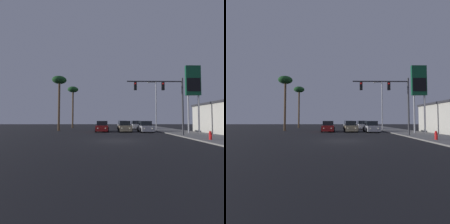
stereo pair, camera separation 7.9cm
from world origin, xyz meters
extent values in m
plane|color=black|center=(0.00, 0.00, 0.00)|extent=(120.00, 120.00, 0.00)
cube|color=gray|center=(9.50, 10.00, 0.06)|extent=(5.00, 60.00, 0.12)
cube|color=slate|center=(1.96, 20.24, 0.58)|extent=(1.92, 4.25, 0.80)
cube|color=black|center=(1.96, 20.39, 1.33)|extent=(1.66, 2.05, 0.70)
cylinder|color=black|center=(1.06, 18.94, 0.32)|extent=(0.24, 0.64, 0.64)
cylinder|color=black|center=(2.86, 18.94, 0.32)|extent=(0.24, 0.64, 0.64)
cylinder|color=black|center=(1.06, 21.55, 0.32)|extent=(0.24, 0.64, 0.64)
cylinder|color=black|center=(2.86, 21.55, 0.32)|extent=(0.24, 0.64, 0.64)
sphere|color=#F2EACC|center=(1.40, 18.12, 0.63)|extent=(0.18, 0.18, 0.18)
sphere|color=#F2EACC|center=(2.52, 18.12, 0.63)|extent=(0.18, 0.18, 0.18)
cube|color=silver|center=(4.71, 19.82, 0.58)|extent=(1.84, 4.22, 0.80)
cube|color=black|center=(4.71, 19.97, 1.33)|extent=(1.62, 2.02, 0.70)
cylinder|color=black|center=(3.81, 18.52, 0.32)|extent=(0.24, 0.64, 0.64)
cylinder|color=black|center=(5.61, 18.52, 0.32)|extent=(0.24, 0.64, 0.64)
cylinder|color=black|center=(3.81, 21.12, 0.32)|extent=(0.24, 0.64, 0.64)
cylinder|color=black|center=(5.61, 21.12, 0.32)|extent=(0.24, 0.64, 0.64)
sphere|color=#F2EACC|center=(4.15, 17.70, 0.63)|extent=(0.18, 0.18, 0.18)
sphere|color=#F2EACC|center=(5.27, 17.70, 0.63)|extent=(0.18, 0.18, 0.18)
cube|color=#B7B7BC|center=(4.76, 10.80, 0.58)|extent=(1.82, 4.21, 0.80)
cube|color=black|center=(4.76, 10.95, 1.33)|extent=(1.61, 2.01, 0.70)
cylinder|color=black|center=(3.86, 9.50, 0.32)|extent=(0.24, 0.64, 0.64)
cylinder|color=black|center=(5.66, 9.50, 0.32)|extent=(0.24, 0.64, 0.64)
cylinder|color=black|center=(3.86, 12.10, 0.32)|extent=(0.24, 0.64, 0.64)
cylinder|color=black|center=(5.66, 12.10, 0.32)|extent=(0.24, 0.64, 0.64)
sphere|color=#F2EACC|center=(4.20, 8.68, 0.63)|extent=(0.18, 0.18, 0.18)
sphere|color=#F2EACC|center=(5.32, 8.68, 0.63)|extent=(0.18, 0.18, 0.18)
cube|color=maroon|center=(-1.81, 11.63, 0.58)|extent=(1.84, 4.22, 0.80)
cube|color=black|center=(-1.81, 11.78, 1.33)|extent=(1.62, 2.02, 0.70)
cylinder|color=black|center=(-2.71, 10.33, 0.32)|extent=(0.24, 0.64, 0.64)
cylinder|color=black|center=(-0.91, 10.33, 0.32)|extent=(0.24, 0.64, 0.64)
cylinder|color=black|center=(-2.71, 12.93, 0.32)|extent=(0.24, 0.64, 0.64)
cylinder|color=black|center=(-0.91, 12.93, 0.32)|extent=(0.24, 0.64, 0.64)
sphere|color=#F2EACC|center=(-2.37, 9.51, 0.63)|extent=(0.18, 0.18, 0.18)
sphere|color=#F2EACC|center=(-1.25, 9.51, 0.63)|extent=(0.18, 0.18, 0.18)
cube|color=tan|center=(1.66, 11.51, 0.58)|extent=(1.84, 4.22, 0.80)
cube|color=black|center=(1.66, 11.66, 1.33)|extent=(1.62, 2.01, 0.70)
cylinder|color=black|center=(0.76, 10.21, 0.32)|extent=(0.24, 0.64, 0.64)
cylinder|color=black|center=(2.56, 10.21, 0.32)|extent=(0.24, 0.64, 0.64)
cylinder|color=black|center=(0.76, 12.81, 0.32)|extent=(0.24, 0.64, 0.64)
cylinder|color=black|center=(2.56, 12.81, 0.32)|extent=(0.24, 0.64, 0.64)
sphere|color=#F2EACC|center=(1.11, 9.39, 0.63)|extent=(0.18, 0.18, 0.18)
sphere|color=#F2EACC|center=(2.22, 9.39, 0.63)|extent=(0.18, 0.18, 0.18)
cylinder|color=#38383D|center=(7.60, 3.93, 3.37)|extent=(0.20, 0.20, 6.50)
cylinder|color=#38383D|center=(4.44, 3.93, 6.22)|extent=(6.32, 0.14, 0.14)
cube|color=black|center=(5.39, 3.93, 5.67)|extent=(0.30, 0.24, 0.90)
sphere|color=red|center=(5.39, 3.79, 5.94)|extent=(0.20, 0.20, 0.20)
cube|color=black|center=(2.23, 3.93, 5.67)|extent=(0.30, 0.24, 0.90)
sphere|color=red|center=(2.23, 3.79, 5.94)|extent=(0.20, 0.20, 0.20)
cylinder|color=#99999E|center=(8.11, 16.99, 4.62)|extent=(0.18, 0.18, 9.00)
cylinder|color=#99999E|center=(7.41, 16.99, 8.97)|extent=(1.40, 0.10, 0.10)
ellipsoid|color=silver|center=(6.71, 16.99, 8.92)|extent=(0.50, 0.24, 0.20)
cylinder|color=#99999E|center=(9.79, 7.30, 2.62)|extent=(0.20, 0.20, 5.00)
cylinder|color=#99999E|center=(11.19, 7.30, 2.62)|extent=(0.20, 0.20, 5.00)
cube|color=#0F4C2D|center=(10.49, 7.30, 7.12)|extent=(2.00, 0.40, 4.00)
cube|color=black|center=(10.49, 7.09, 6.52)|extent=(1.80, 0.03, 1.80)
cylinder|color=red|center=(8.10, -0.52, 0.42)|extent=(0.24, 0.24, 0.60)
sphere|color=red|center=(8.10, -0.52, 0.78)|extent=(0.20, 0.20, 0.20)
cylinder|color=red|center=(8.10, -0.69, 0.45)|extent=(0.08, 0.10, 0.08)
cylinder|color=brown|center=(-9.00, 24.00, 4.15)|extent=(0.36, 0.36, 8.31)
ellipsoid|color=#1E5123|center=(-9.00, 24.00, 8.79)|extent=(2.40, 2.40, 1.32)
cylinder|color=brown|center=(-9.26, 14.00, 4.10)|extent=(0.36, 0.36, 8.20)
ellipsoid|color=#1E5123|center=(-9.26, 14.00, 8.68)|extent=(2.40, 2.40, 1.32)
camera|label=1|loc=(-0.76, -15.67, 1.83)|focal=28.00mm
camera|label=2|loc=(-0.68, -15.67, 1.83)|focal=28.00mm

